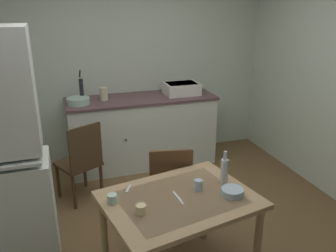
% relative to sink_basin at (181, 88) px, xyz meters
% --- Properties ---
extents(ground_plane, '(5.04, 5.04, 0.00)m').
position_rel_sink_basin_xyz_m(ground_plane, '(-0.65, -1.70, -1.00)').
color(ground_plane, brown).
extents(wall_back, '(3.90, 0.10, 2.60)m').
position_rel_sink_basin_xyz_m(wall_back, '(-0.65, 0.37, 0.31)').
color(wall_back, beige).
rests_on(wall_back, ground).
extents(counter_cabinet, '(1.90, 0.64, 0.92)m').
position_rel_sink_basin_xyz_m(counter_cabinet, '(-0.54, -0.00, -0.54)').
color(counter_cabinet, silver).
rests_on(counter_cabinet, ground).
extents(sink_basin, '(0.44, 0.34, 0.15)m').
position_rel_sink_basin_xyz_m(sink_basin, '(0.00, 0.00, 0.00)').
color(sink_basin, white).
rests_on(sink_basin, counter_cabinet).
extents(hand_pump, '(0.05, 0.27, 0.39)m').
position_rel_sink_basin_xyz_m(hand_pump, '(-1.27, 0.05, 0.09)').
color(hand_pump, '#232328').
rests_on(hand_pump, counter_cabinet).
extents(mixing_bowl_counter, '(0.27, 0.27, 0.08)m').
position_rel_sink_basin_xyz_m(mixing_bowl_counter, '(-1.33, -0.05, -0.04)').
color(mixing_bowl_counter, '#ADD1C1').
rests_on(mixing_bowl_counter, counter_cabinet).
extents(stoneware_crock, '(0.10, 0.10, 0.16)m').
position_rel_sink_basin_xyz_m(stoneware_crock, '(-1.01, 0.02, 0.00)').
color(stoneware_crock, beige).
rests_on(stoneware_crock, counter_cabinet).
extents(dining_table, '(1.21, 0.99, 0.74)m').
position_rel_sink_basin_xyz_m(dining_table, '(-0.79, -2.14, -0.35)').
color(dining_table, tan).
rests_on(dining_table, ground).
extents(chair_far_side, '(0.47, 0.47, 0.88)m').
position_rel_sink_basin_xyz_m(chair_far_side, '(-0.66, -1.50, -0.52)').
color(chair_far_side, '#513622').
rests_on(chair_far_side, ground).
extents(chair_by_counter, '(0.54, 0.54, 0.90)m').
position_rel_sink_basin_xyz_m(chair_by_counter, '(-1.39, -0.69, -0.53)').
color(chair_by_counter, '#4A301E').
rests_on(chair_by_counter, ground).
extents(serving_bowl_wide, '(0.16, 0.16, 0.05)m').
position_rel_sink_basin_xyz_m(serving_bowl_wide, '(-0.41, -2.22, -0.23)').
color(serving_bowl_wide, '#9EB2C6').
rests_on(serving_bowl_wide, dining_table).
extents(mug_dark, '(0.06, 0.06, 0.08)m').
position_rel_sink_basin_xyz_m(mug_dark, '(-0.62, -2.07, -0.21)').
color(mug_dark, '#9EB2C6').
rests_on(mug_dark, dining_table).
extents(teacup_cream, '(0.07, 0.07, 0.06)m').
position_rel_sink_basin_xyz_m(teacup_cream, '(-1.11, -2.24, -0.22)').
color(teacup_cream, beige).
rests_on(teacup_cream, dining_table).
extents(teacup_mint, '(0.07, 0.07, 0.07)m').
position_rel_sink_basin_xyz_m(teacup_mint, '(-1.27, -2.05, -0.22)').
color(teacup_mint, '#ADD1C1').
rests_on(teacup_mint, dining_table).
extents(glass_bottle, '(0.06, 0.06, 0.26)m').
position_rel_sink_basin_xyz_m(glass_bottle, '(-0.38, -2.02, -0.15)').
color(glass_bottle, '#B7BCC1').
rests_on(glass_bottle, dining_table).
extents(table_knife, '(0.02, 0.18, 0.00)m').
position_rel_sink_basin_xyz_m(table_knife, '(-0.80, -2.14, -0.25)').
color(table_knife, silver).
rests_on(table_knife, dining_table).
extents(teaspoon_near_bowl, '(0.07, 0.12, 0.00)m').
position_rel_sink_basin_xyz_m(teaspoon_near_bowl, '(-1.12, -1.89, -0.25)').
color(teaspoon_near_bowl, beige).
rests_on(teaspoon_near_bowl, dining_table).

